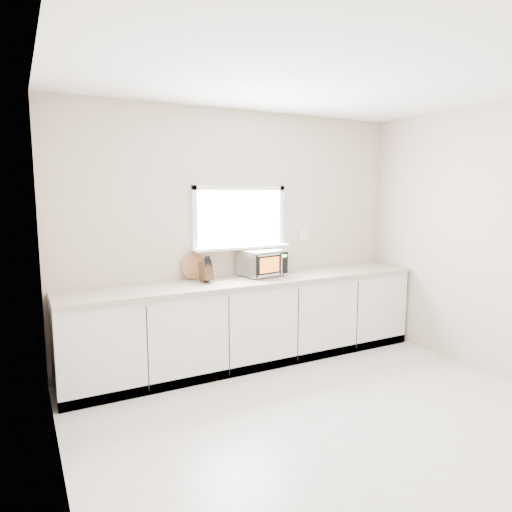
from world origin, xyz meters
TOP-DOWN VIEW (x-y plane):
  - ground at (0.00, 0.00)m, footprint 4.00×4.00m
  - back_wall at (0.00, 2.00)m, footprint 4.00×0.17m
  - cabinets at (0.00, 1.70)m, footprint 3.92×0.60m
  - countertop at (0.00, 1.69)m, footprint 3.92×0.64m
  - microwave at (0.18, 1.79)m, footprint 0.50×0.42m
  - knife_block at (-0.49, 1.75)m, footprint 0.11×0.20m
  - cutting_board at (-0.55, 1.94)m, footprint 0.28×0.07m
  - coffee_grinder at (0.23, 1.85)m, footprint 0.15×0.15m

SIDE VIEW (x-z plane):
  - ground at x=0.00m, z-range 0.00..0.00m
  - cabinets at x=0.00m, z-range 0.00..0.88m
  - countertop at x=0.00m, z-range 0.88..0.92m
  - coffee_grinder at x=0.23m, z-range 0.92..1.16m
  - knife_block at x=-0.49m, z-range 0.90..1.18m
  - cutting_board at x=-0.55m, z-range 0.92..1.20m
  - microwave at x=0.18m, z-range 0.93..1.21m
  - back_wall at x=0.00m, z-range 0.01..2.71m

